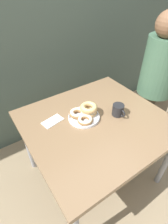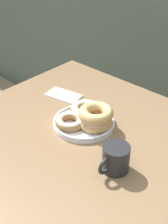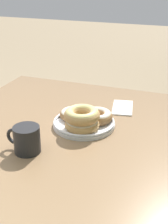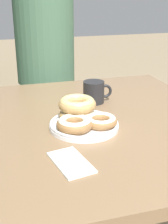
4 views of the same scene
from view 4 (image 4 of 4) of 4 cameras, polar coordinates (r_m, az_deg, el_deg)
dining_table at (r=1.20m, az=2.59°, el=-4.43°), size 1.05×0.96×0.72m
donut_plate at (r=1.09m, az=-0.44°, el=-0.88°), size 0.26×0.24×0.09m
coffee_mug at (r=1.32m, az=1.89°, el=3.72°), size 0.09×0.13×0.09m
person_figure at (r=1.88m, az=-7.05°, el=8.33°), size 0.36×0.33×1.40m
napkin at (r=0.88m, az=-2.43°, el=-9.17°), size 0.17×0.11×0.01m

